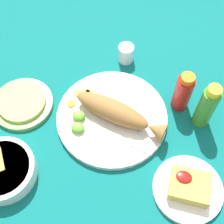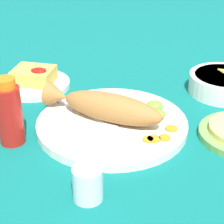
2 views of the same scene
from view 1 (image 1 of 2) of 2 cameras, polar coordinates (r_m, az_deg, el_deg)
The scene contains 19 objects.
ground_plane at distance 0.90m, azimuth -0.00°, elevation -1.23°, with size 4.00×4.00×0.00m, color #0C605B.
main_plate at distance 0.89m, azimuth -0.00°, elevation -0.95°, with size 0.32×0.32×0.02m, color white.
fried_fish at distance 0.85m, azimuth 1.12°, elevation -0.16°, with size 0.27×0.12×0.06m.
fork_near at distance 0.86m, azimuth 4.46°, elevation -3.15°, with size 0.17×0.10×0.00m.
fork_far at distance 0.85m, azimuth 2.20°, elevation -5.02°, with size 0.18×0.06×0.00m.
carrot_slice_near at distance 0.93m, azimuth -4.15°, elevation 3.61°, with size 0.02×0.02×0.00m, color orange.
carrot_slice_mid at distance 0.93m, azimuth -4.86°, elevation 3.56°, with size 0.03×0.03×0.00m, color orange.
carrot_slice_far at distance 0.91m, azimuth -7.47°, elevation 1.56°, with size 0.03×0.03×0.00m, color orange.
carrot_slice_extra at distance 0.93m, azimuth -6.20°, elevation 3.37°, with size 0.02×0.02×0.00m, color orange.
lime_wedge_main at distance 0.88m, azimuth -6.13°, elevation -0.65°, with size 0.04×0.03×0.02m, color #6BB233.
lime_wedge_side at distance 0.86m, azimuth -6.28°, elevation -2.86°, with size 0.04×0.03×0.02m, color #6BB233.
hot_sauce_bottle_red at distance 0.89m, azimuth 12.85°, elevation 3.54°, with size 0.05×0.05×0.14m.
hot_sauce_bottle_green at distance 0.87m, azimuth 16.87°, elevation 0.89°, with size 0.05×0.05×0.16m.
salt_cup at distance 1.01m, azimuth 2.56°, elevation 10.51°, with size 0.05×0.05×0.06m.
side_plate_fries at distance 0.83m, azimuth 13.65°, elevation -13.55°, with size 0.18×0.18×0.01m, color white.
fries_pile at distance 0.81m, azimuth 13.98°, elevation -12.97°, with size 0.10×0.08×0.04m.
guacamole_bowl at distance 0.85m, azimuth -19.41°, elevation -9.96°, with size 0.17×0.17×0.06m.
tortilla_plate at distance 0.95m, azimuth -16.01°, elevation 1.45°, with size 0.18×0.18×0.01m, color #6B9E4C.
tortilla_stack at distance 0.94m, azimuth -16.20°, elevation 1.87°, with size 0.14×0.14×0.01m, color #E0C666.
Camera 1 is at (-0.11, 0.43, 0.78)m, focal length 50.00 mm.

